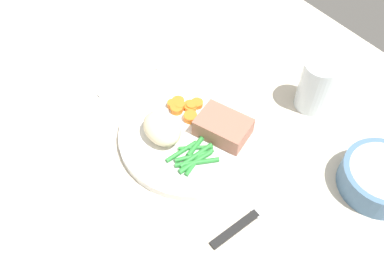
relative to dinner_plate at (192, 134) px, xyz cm
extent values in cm
cube|color=beige|center=(-0.61, 0.65, -1.80)|extent=(120.00, 90.00, 2.00)
cylinder|color=white|center=(0.00, 0.00, 0.00)|extent=(25.83, 25.83, 1.60)
cube|color=#A86B56|center=(3.49, 4.07, 2.50)|extent=(10.52, 8.99, 3.40)
ellipsoid|color=beige|center=(-2.32, -4.65, 2.98)|extent=(7.66, 5.79, 4.36)
cylinder|color=orange|center=(-5.42, 0.83, 1.39)|extent=(2.29, 2.29, 1.18)
cylinder|color=orange|center=(-2.38, 1.45, 1.42)|extent=(2.41, 2.41, 1.25)
cylinder|color=orange|center=(-4.30, 4.41, 1.27)|extent=(2.25, 2.25, 0.94)
cylinder|color=orange|center=(-4.55, 3.09, 1.22)|extent=(2.54, 2.54, 0.85)
cylinder|color=orange|center=(-4.40, 3.22, 1.36)|extent=(1.87, 1.87, 1.12)
cylinder|color=orange|center=(-6.84, 0.77, 1.35)|extent=(1.84, 1.84, 1.09)
cylinder|color=orange|center=(-6.84, 1.96, 1.21)|extent=(2.32, 2.32, 0.81)
cylinder|color=orange|center=(-5.62, 1.53, 1.42)|extent=(1.84, 1.84, 1.24)
cylinder|color=#2D8C38|center=(4.65, -2.69, 1.20)|extent=(1.15, 6.89, 0.81)
cylinder|color=#2D8C38|center=(2.52, -4.12, 1.18)|extent=(0.84, 6.22, 0.76)
cylinder|color=#2D8C38|center=(5.85, -3.38, 1.20)|extent=(4.15, 6.89, 0.79)
cylinder|color=#2D8C38|center=(3.31, -1.72, 1.12)|extent=(3.82, 5.24, 0.65)
cylinder|color=#2D8C38|center=(4.47, -3.16, 1.18)|extent=(2.96, 6.15, 0.75)
cylinder|color=#2D8C38|center=(5.63, -3.67, 1.17)|extent=(2.80, 5.52, 0.75)
cylinder|color=#2D8C38|center=(5.57, -3.50, 1.19)|extent=(0.92, 6.51, 0.79)
cylinder|color=#2D8C38|center=(2.76, -0.58, 1.24)|extent=(3.18, 6.80, 0.88)
cylinder|color=#2D8C38|center=(5.57, -3.31, 1.19)|extent=(1.02, 7.09, 0.78)
cube|color=silver|center=(-18.52, -2.00, -0.60)|extent=(1.00, 13.00, 0.40)
cube|color=silver|center=(-19.12, 6.30, -0.60)|extent=(0.24, 3.60, 0.40)
cube|color=silver|center=(-18.72, 6.30, -0.60)|extent=(0.24, 3.60, 0.40)
cube|color=silver|center=(-18.32, 6.30, -0.60)|extent=(0.24, 3.60, 0.40)
cube|color=silver|center=(-17.92, 6.30, -0.60)|extent=(0.24, 3.60, 0.40)
cube|color=black|center=(18.00, -5.50, -0.60)|extent=(1.30, 9.00, 0.64)
cube|color=silver|center=(18.00, 4.50, -0.60)|extent=(1.70, 12.00, 0.40)
cylinder|color=silver|center=(7.39, 22.62, 4.30)|extent=(6.44, 6.44, 10.21)
cylinder|color=silver|center=(7.39, 22.62, 1.77)|extent=(5.92, 5.92, 5.14)
cylinder|color=#4C7299|center=(25.99, 17.91, 1.50)|extent=(12.65, 12.65, 4.60)
cylinder|color=beige|center=(25.99, 17.91, 2.54)|extent=(10.76, 10.76, 2.53)
camera|label=1|loc=(35.53, -27.00, 59.14)|focal=39.26mm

